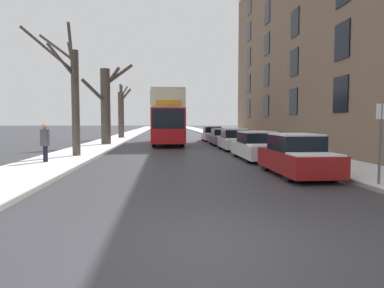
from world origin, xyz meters
name	(u,v)px	position (x,y,z in m)	size (l,w,h in m)	color
ground_plane	(235,242)	(0.00, 0.00, 0.00)	(320.00, 320.00, 0.00)	#38383D
sidewalk_left	(135,132)	(-6.16, 53.00, 0.08)	(3.00, 130.00, 0.16)	gray
sidewalk_right	(207,132)	(6.16, 53.00, 0.08)	(3.00, 130.00, 0.16)	gray
terrace_facade_right	(359,29)	(12.15, 17.40, 8.20)	(9.10, 35.56, 16.40)	#7A604C
bare_tree_left_0	(72,94)	(-5.85, 12.89, 3.37)	(2.56, 3.09, 6.65)	#4C4238
bare_tree_left_1	(106,104)	(-5.69, 22.16, 3.32)	(3.53, 3.87, 6.73)	#4C4238
bare_tree_left_2	(121,111)	(-5.85, 33.00, 3.06)	(1.61, 3.23, 6.21)	#4C4238
double_decker_bus	(168,115)	(-0.85, 23.95, 2.46)	(2.52, 10.55, 4.34)	red
parked_car_0	(296,156)	(3.59, 6.52, 0.69)	(1.70, 4.12, 1.50)	maroon
parked_car_1	(257,146)	(3.59, 11.69, 0.67)	(1.84, 4.59, 1.44)	silver
parked_car_2	(235,140)	(3.59, 17.33, 0.67)	(1.77, 3.90, 1.47)	silver
parked_car_3	(222,137)	(3.59, 22.42, 0.63)	(1.75, 4.06, 1.37)	slate
parked_car_4	(212,134)	(3.59, 28.27, 0.67)	(1.82, 4.17, 1.47)	silver
pedestrian_left_sidewalk	(45,143)	(-6.39, 10.21, 1.01)	(0.40, 0.40, 1.84)	black
street_sign_post	(380,140)	(4.96, 3.86, 1.42)	(0.32, 0.07, 2.47)	#4C4F54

